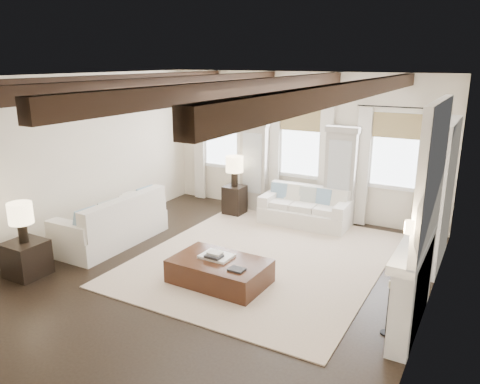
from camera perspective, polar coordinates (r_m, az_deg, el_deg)
The scene contains 16 objects.
ground at distance 7.89m, azimuth -3.35°, elevation -10.08°, with size 7.50×7.50×0.00m, color black.
room_shell at distance 7.69m, azimuth 4.76°, elevation 4.10°, with size 6.54×7.54×3.22m.
area_rug at distance 8.52m, azimuth 2.85°, elevation -7.98°, with size 4.02×4.86×0.02m, color beige.
sofa_back at distance 10.20m, azimuth 8.01°, elevation -2.11°, with size 1.90×0.89×0.81m.
sofa_left at distance 9.36m, azimuth -15.16°, elevation -3.82°, with size 1.03×2.25×0.96m.
ottoman at distance 7.55m, azimuth -2.50°, elevation -9.67°, with size 1.51×0.94×0.40m, color black.
tray at distance 7.56m, azimuth -2.85°, elevation -7.81°, with size 0.50×0.38×0.04m, color white.
book_lower at distance 7.47m, azimuth -3.20°, elevation -7.81°, with size 0.26×0.20×0.04m, color #262628.
book_upper at distance 7.49m, azimuth -3.07°, elevation -7.43°, with size 0.22×0.17×0.03m, color beige.
book_loose at distance 7.12m, azimuth -0.41°, elevation -9.42°, with size 0.24×0.18×0.03m, color #262628.
side_table_front at distance 8.52m, azimuth -24.59°, elevation -7.39°, with size 0.59×0.59×0.59m, color black.
lamp_front at distance 8.27m, azimuth -25.18°, elevation -2.62°, with size 0.39×0.39×0.66m.
side_table_back at distance 10.75m, azimuth -0.66°, elevation -0.97°, with size 0.44×0.44×0.67m, color black.
lamp_back at distance 10.55m, azimuth -0.68°, elevation 3.19°, with size 0.40×0.40×0.69m.
candlestick_near at distance 6.51m, azimuth 17.59°, elevation -13.78°, with size 0.15×0.15×0.76m.
candlestick_far at distance 6.96m, azimuth 18.59°, elevation -11.39°, with size 0.18×0.18×0.87m.
Camera 1 is at (3.85, -5.96, 3.46)m, focal length 35.00 mm.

